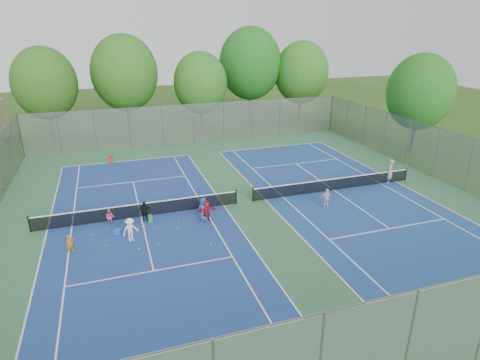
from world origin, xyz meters
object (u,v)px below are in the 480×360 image
ball_hopper (150,219)px  net_left (140,210)px  net_right (334,184)px  ball_crate (118,232)px  instructor (390,171)px

ball_hopper → net_left: bearing=116.3°
net_right → ball_crate: bearing=-173.1°
ball_crate → ball_hopper: size_ratio=0.75×
ball_hopper → net_right: bearing=4.1°
ball_crate → ball_hopper: (1.98, 0.92, 0.09)m
net_left → ball_crate: net_left is taller
net_right → net_left: bearing=180.0°
ball_hopper → instructor: size_ratio=0.26×
ball_crate → net_right: bearing=6.9°
net_right → ball_crate: size_ratio=35.04×
net_right → ball_hopper: net_right is taller
ball_crate → instructor: 20.39m
net_right → ball_hopper: size_ratio=26.30×
net_right → ball_crate: 15.62m
instructor → ball_hopper: bearing=-35.5°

